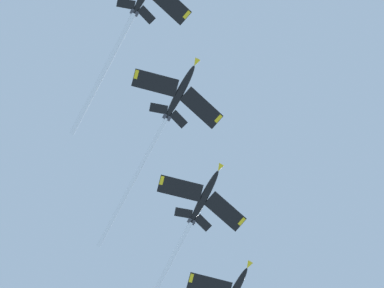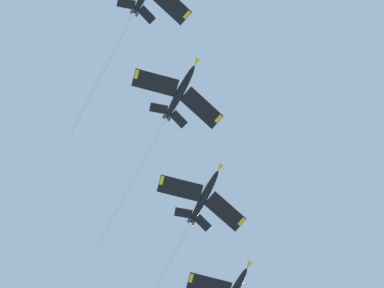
{
  "view_description": "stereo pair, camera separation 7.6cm",
  "coord_description": "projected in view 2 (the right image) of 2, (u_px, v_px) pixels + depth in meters",
  "views": [
    {
      "loc": [
        10.1,
        1.72,
        1.65
      ],
      "look_at": [
        47.53,
        -7.15,
        133.51
      ],
      "focal_mm": 63.34,
      "sensor_mm": 36.0,
      "label": 1
    },
    {
      "loc": [
        10.12,
        1.79,
        1.65
      ],
      "look_at": [
        47.53,
        -7.15,
        133.51
      ],
      "focal_mm": 63.34,
      "sensor_mm": 36.0,
      "label": 2
    }
  ],
  "objects": [
    {
      "name": "jet_lead",
      "position": [
        130.0,
        21.0,
        134.59
      ],
      "size": [
        38.39,
        19.56,
        11.37
      ],
      "color": "black"
    },
    {
      "name": "jet_second",
      "position": [
        165.0,
        121.0,
        135.99
      ],
      "size": [
        40.51,
        19.55,
        11.15
      ],
      "color": "black"
    },
    {
      "name": "jet_third",
      "position": [
        185.0,
        233.0,
        139.08
      ],
      "size": [
        41.8,
        19.62,
        11.69
      ],
      "color": "black"
    }
  ]
}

